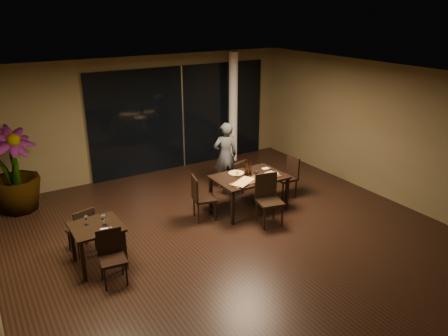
# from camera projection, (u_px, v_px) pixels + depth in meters

# --- Properties ---
(ground) EXTENTS (8.00, 8.00, 0.00)m
(ground) POSITION_uv_depth(u_px,v_px,m) (229.00, 236.00, 8.37)
(ground) COLOR black
(ground) RESTS_ON ground
(wall_back) EXTENTS (8.00, 0.10, 3.00)m
(wall_back) POSITION_uv_depth(u_px,v_px,m) (145.00, 116.00, 11.08)
(wall_back) COLOR brown
(wall_back) RESTS_ON ground
(wall_front) EXTENTS (8.00, 0.10, 3.00)m
(wall_front) POSITION_uv_depth(u_px,v_px,m) (432.00, 274.00, 4.60)
(wall_front) COLOR brown
(wall_front) RESTS_ON ground
(wall_right) EXTENTS (0.10, 8.00, 3.00)m
(wall_right) POSITION_uv_depth(u_px,v_px,m) (382.00, 130.00, 9.81)
(wall_right) COLOR brown
(wall_right) RESTS_ON ground
(ceiling) EXTENTS (8.00, 8.00, 0.04)m
(ceiling) POSITION_uv_depth(u_px,v_px,m) (230.00, 77.00, 7.30)
(ceiling) COLOR silver
(ceiling) RESTS_ON wall_back
(window_panel) EXTENTS (5.00, 0.06, 2.70)m
(window_panel) POSITION_uv_depth(u_px,v_px,m) (182.00, 117.00, 11.55)
(window_panel) COLOR black
(window_panel) RESTS_ON ground
(column) EXTENTS (0.24, 0.24, 3.00)m
(column) POSITION_uv_depth(u_px,v_px,m) (233.00, 108.00, 11.93)
(column) COLOR white
(column) RESTS_ON ground
(main_table) EXTENTS (1.50, 1.00, 0.75)m
(main_table) POSITION_uv_depth(u_px,v_px,m) (249.00, 179.00, 9.26)
(main_table) COLOR black
(main_table) RESTS_ON ground
(side_table) EXTENTS (0.80, 0.80, 0.75)m
(side_table) POSITION_uv_depth(u_px,v_px,m) (97.00, 232.00, 7.22)
(side_table) COLOR black
(side_table) RESTS_ON ground
(chair_main_far) EXTENTS (0.49, 0.49, 0.84)m
(chair_main_far) POSITION_uv_depth(u_px,v_px,m) (236.00, 176.00, 9.99)
(chair_main_far) COLOR black
(chair_main_far) RESTS_ON ground
(chair_main_near) EXTENTS (0.56, 0.56, 1.02)m
(chair_main_near) POSITION_uv_depth(u_px,v_px,m) (268.00, 196.00, 8.70)
(chair_main_near) COLOR black
(chair_main_near) RESTS_ON ground
(chair_main_left) EXTENTS (0.52, 0.52, 0.94)m
(chair_main_left) POSITION_uv_depth(u_px,v_px,m) (200.00, 196.00, 8.85)
(chair_main_left) COLOR black
(chair_main_left) RESTS_ON ground
(chair_main_right) EXTENTS (0.47, 0.47, 0.95)m
(chair_main_right) POSITION_uv_depth(u_px,v_px,m) (288.00, 174.00, 9.94)
(chair_main_right) COLOR black
(chair_main_right) RESTS_ON ground
(chair_side_far) EXTENTS (0.49, 0.49, 0.86)m
(chair_side_far) POSITION_uv_depth(u_px,v_px,m) (83.00, 228.00, 7.65)
(chair_side_far) COLOR black
(chair_side_far) RESTS_ON ground
(chair_side_near) EXTENTS (0.45, 0.45, 0.87)m
(chair_side_near) POSITION_uv_depth(u_px,v_px,m) (111.00, 253.00, 6.87)
(chair_side_near) COLOR black
(chair_side_near) RESTS_ON ground
(diner) EXTENTS (0.61, 0.47, 1.61)m
(diner) POSITION_uv_depth(u_px,v_px,m) (225.00, 156.00, 10.31)
(diner) COLOR #313437
(diner) RESTS_ON ground
(potted_plant) EXTENTS (1.36, 1.36, 1.82)m
(potted_plant) POSITION_uv_depth(u_px,v_px,m) (13.00, 170.00, 9.10)
(potted_plant) COLOR #194818
(potted_plant) RESTS_ON ground
(pizza_board_left) EXTENTS (0.62, 0.39, 0.01)m
(pizza_board_left) POSITION_uv_depth(u_px,v_px,m) (244.00, 183.00, 8.87)
(pizza_board_left) COLOR #462A16
(pizza_board_left) RESTS_ON main_table
(pizza_board_right) EXTENTS (0.59, 0.31, 0.01)m
(pizza_board_right) POSITION_uv_depth(u_px,v_px,m) (266.00, 176.00, 9.21)
(pizza_board_right) COLOR #432B15
(pizza_board_right) RESTS_ON main_table
(oblong_pizza_left) EXTENTS (0.59, 0.47, 0.02)m
(oblong_pizza_left) POSITION_uv_depth(u_px,v_px,m) (244.00, 182.00, 8.86)
(oblong_pizza_left) COLOR maroon
(oblong_pizza_left) RESTS_ON pizza_board_left
(oblong_pizza_right) EXTENTS (0.51, 0.28, 0.02)m
(oblong_pizza_right) POSITION_uv_depth(u_px,v_px,m) (266.00, 176.00, 9.20)
(oblong_pizza_right) COLOR maroon
(oblong_pizza_right) RESTS_ON pizza_board_right
(round_pizza) EXTENTS (0.33, 0.33, 0.01)m
(round_pizza) POSITION_uv_depth(u_px,v_px,m) (236.00, 173.00, 9.38)
(round_pizza) COLOR red
(round_pizza) RESTS_ON main_table
(bottle_a) EXTENTS (0.07, 0.07, 0.33)m
(bottle_a) POSITION_uv_depth(u_px,v_px,m) (246.00, 168.00, 9.23)
(bottle_a) COLOR black
(bottle_a) RESTS_ON main_table
(bottle_b) EXTENTS (0.06, 0.06, 0.29)m
(bottle_b) POSITION_uv_depth(u_px,v_px,m) (250.00, 169.00, 9.24)
(bottle_b) COLOR black
(bottle_b) RESTS_ON main_table
(bottle_c) EXTENTS (0.08, 0.08, 0.35)m
(bottle_c) POSITION_uv_depth(u_px,v_px,m) (246.00, 167.00, 9.25)
(bottle_c) COLOR black
(bottle_c) RESTS_ON main_table
(tumbler_left) EXTENTS (0.07, 0.07, 0.08)m
(tumbler_left) POSITION_uv_depth(u_px,v_px,m) (237.00, 175.00, 9.20)
(tumbler_left) COLOR white
(tumbler_left) RESTS_ON main_table
(tumbler_right) EXTENTS (0.08, 0.08, 0.10)m
(tumbler_right) POSITION_uv_depth(u_px,v_px,m) (256.00, 171.00, 9.39)
(tumbler_right) COLOR white
(tumbler_right) RESTS_ON main_table
(napkin_near) EXTENTS (0.20, 0.16, 0.01)m
(napkin_near) POSITION_uv_depth(u_px,v_px,m) (274.00, 173.00, 9.40)
(napkin_near) COLOR silver
(napkin_near) RESTS_ON main_table
(napkin_far) EXTENTS (0.18, 0.11, 0.01)m
(napkin_far) POSITION_uv_depth(u_px,v_px,m) (266.00, 168.00, 9.65)
(napkin_far) COLOR white
(napkin_far) RESTS_ON main_table
(wine_glass_a) EXTENTS (0.07, 0.07, 0.16)m
(wine_glass_a) POSITION_uv_depth(u_px,v_px,m) (86.00, 220.00, 7.18)
(wine_glass_a) COLOR white
(wine_glass_a) RESTS_ON side_table
(wine_glass_b) EXTENTS (0.08, 0.08, 0.19)m
(wine_glass_b) POSITION_uv_depth(u_px,v_px,m) (104.00, 220.00, 7.16)
(wine_glass_b) COLOR white
(wine_glass_b) RESTS_ON side_table
(side_napkin) EXTENTS (0.20, 0.16, 0.01)m
(side_napkin) POSITION_uv_depth(u_px,v_px,m) (106.00, 230.00, 7.03)
(side_napkin) COLOR white
(side_napkin) RESTS_ON side_table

